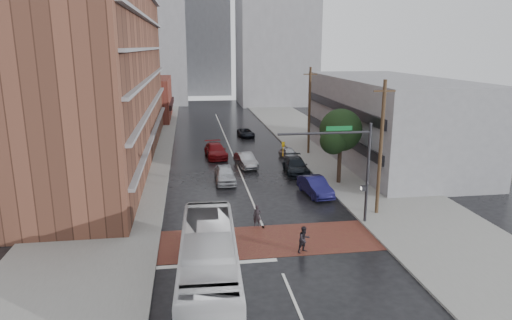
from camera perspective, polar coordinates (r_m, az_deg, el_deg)
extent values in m
plane|color=black|center=(29.60, 1.78, -10.42)|extent=(160.00, 160.00, 0.00)
cube|color=brown|center=(30.04, 1.61, -10.01)|extent=(14.00, 5.00, 0.02)
cube|color=gray|center=(53.35, -15.33, 0.34)|extent=(9.00, 90.00, 0.15)
cube|color=gray|center=(55.39, 8.98, 1.17)|extent=(9.00, 90.00, 0.15)
cube|color=brown|center=(51.37, -19.37, 15.23)|extent=(10.00, 44.00, 28.00)
cube|color=brown|center=(81.31, -13.50, 7.48)|extent=(8.00, 16.00, 7.00)
cube|color=gray|center=(51.74, 16.13, 4.87)|extent=(11.00, 26.00, 9.00)
cube|color=gray|center=(104.98, -13.90, 15.69)|extent=(18.00, 16.00, 32.00)
cube|color=gray|center=(100.46, 2.56, 17.31)|extent=(16.00, 14.00, 36.00)
cube|color=gray|center=(121.61, -6.27, 13.84)|extent=(12.00, 10.00, 24.00)
cylinder|color=#332319|center=(42.02, 10.38, -0.32)|extent=(0.36, 0.36, 4.00)
sphere|color=black|center=(41.39, 10.56, 3.71)|extent=(3.80, 3.80, 3.80)
sphere|color=black|center=(40.51, 9.66, 2.38)|extent=(2.40, 2.40, 2.40)
sphere|color=black|center=(42.50, 11.20, 3.13)|extent=(2.60, 2.60, 2.60)
cylinder|color=#2D2D33|center=(32.61, 13.78, -1.76)|extent=(0.20, 0.20, 7.20)
cylinder|color=#2D2D33|center=(30.87, 8.57, 3.34)|extent=(6.40, 0.16, 0.16)
imported|color=gold|center=(30.38, 3.44, 1.37)|extent=(0.20, 0.16, 1.00)
cube|color=#0C5926|center=(31.12, 10.36, 3.91)|extent=(1.80, 0.05, 0.30)
cube|color=#2D2D33|center=(32.79, 13.27, -3.46)|extent=(0.30, 0.30, 0.35)
cylinder|color=#473321|center=(34.19, 15.31, 1.29)|extent=(0.26, 0.26, 10.00)
cube|color=#473321|center=(33.55, 15.78, 8.30)|extent=(1.60, 0.12, 0.12)
cylinder|color=#473321|center=(52.81, 6.69, 6.05)|extent=(0.26, 0.26, 10.00)
cube|color=#473321|center=(52.40, 6.82, 10.61)|extent=(1.60, 0.12, 0.12)
imported|color=silver|center=(23.42, -5.91, -12.95)|extent=(3.22, 11.95, 3.30)
imported|color=black|center=(31.97, 0.14, -6.99)|extent=(0.63, 0.48, 1.55)
imported|color=black|center=(28.29, 6.05, -9.85)|extent=(1.00, 0.90, 1.67)
imported|color=#B3B5BB|center=(42.15, -3.91, -1.77)|extent=(1.94, 4.68, 1.58)
imported|color=#9A9CA1|center=(47.46, -1.30, -0.02)|extent=(2.23, 4.61, 1.46)
imported|color=maroon|center=(51.77, -5.06, 1.18)|extent=(2.63, 5.55, 1.56)
imported|color=black|center=(63.38, -1.28, 3.42)|extent=(2.32, 4.28, 1.14)
imported|color=#151345|center=(38.82, 7.41, -3.28)|extent=(2.22, 4.86, 1.55)
imported|color=black|center=(45.21, 4.98, -0.74)|extent=(2.45, 5.37, 1.52)
imported|color=#A0A3A8|center=(51.09, 4.11, 0.85)|extent=(1.94, 3.85, 1.26)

